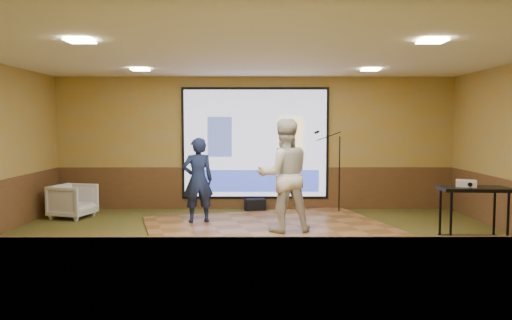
{
  "coord_description": "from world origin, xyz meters",
  "views": [
    {
      "loc": [
        -0.03,
        -7.81,
        1.94
      ],
      "look_at": [
        0.01,
        1.0,
        1.3
      ],
      "focal_mm": 35.0,
      "sensor_mm": 36.0,
      "label": 1
    }
  ],
  "objects_px": {
    "projector_screen": "(255,144)",
    "duffel_bag": "(255,205)",
    "projector": "(466,183)",
    "mic_stand": "(337,190)",
    "dance_floor": "(270,228)",
    "av_table": "(473,207)",
    "banquet_chair": "(73,201)",
    "player_right": "(284,175)",
    "player_left": "(198,180)"
  },
  "relations": [
    {
      "from": "dance_floor",
      "to": "mic_stand",
      "type": "relative_size",
      "value": 2.45
    },
    {
      "from": "projector_screen",
      "to": "projector",
      "type": "distance_m",
      "value": 5.06
    },
    {
      "from": "player_left",
      "to": "player_right",
      "type": "bearing_deg",
      "value": 136.32
    },
    {
      "from": "projector_screen",
      "to": "projector",
      "type": "xyz_separation_m",
      "value": [
        3.09,
        -3.99,
        -0.41
      ]
    },
    {
      "from": "projector",
      "to": "banquet_chair",
      "type": "bearing_deg",
      "value": 178.98
    },
    {
      "from": "player_right",
      "to": "projector",
      "type": "xyz_separation_m",
      "value": [
        2.58,
        -1.51,
        0.04
      ]
    },
    {
      "from": "banquet_chair",
      "to": "player_right",
      "type": "bearing_deg",
      "value": -92.63
    },
    {
      "from": "player_right",
      "to": "banquet_chair",
      "type": "xyz_separation_m",
      "value": [
        -4.27,
        1.43,
        -0.68
      ]
    },
    {
      "from": "projector",
      "to": "duffel_bag",
      "type": "height_order",
      "value": "projector"
    },
    {
      "from": "player_right",
      "to": "duffel_bag",
      "type": "distance_m",
      "value": 2.47
    },
    {
      "from": "player_right",
      "to": "banquet_chair",
      "type": "relative_size",
      "value": 2.6
    },
    {
      "from": "dance_floor",
      "to": "av_table",
      "type": "bearing_deg",
      "value": -33.59
    },
    {
      "from": "player_left",
      "to": "banquet_chair",
      "type": "xyz_separation_m",
      "value": [
        -2.65,
        0.6,
        -0.5
      ]
    },
    {
      "from": "dance_floor",
      "to": "player_right",
      "type": "bearing_deg",
      "value": -57.44
    },
    {
      "from": "player_left",
      "to": "player_right",
      "type": "distance_m",
      "value": 1.83
    },
    {
      "from": "player_left",
      "to": "mic_stand",
      "type": "bearing_deg",
      "value": -174.14
    },
    {
      "from": "mic_stand",
      "to": "banquet_chair",
      "type": "distance_m",
      "value": 5.58
    },
    {
      "from": "mic_stand",
      "to": "duffel_bag",
      "type": "relative_size",
      "value": 4.19
    },
    {
      "from": "player_right",
      "to": "projector",
      "type": "height_order",
      "value": "player_right"
    },
    {
      "from": "projector",
      "to": "dance_floor",
      "type": "bearing_deg",
      "value": 168.43
    },
    {
      "from": "banquet_chair",
      "to": "duffel_bag",
      "type": "height_order",
      "value": "banquet_chair"
    },
    {
      "from": "av_table",
      "to": "player_left",
      "type": "bearing_deg",
      "value": 150.85
    },
    {
      "from": "duffel_bag",
      "to": "projector",
      "type": "bearing_deg",
      "value": -50.55
    },
    {
      "from": "projector_screen",
      "to": "duffel_bag",
      "type": "height_order",
      "value": "projector_screen"
    },
    {
      "from": "player_left",
      "to": "player_right",
      "type": "height_order",
      "value": "player_right"
    },
    {
      "from": "dance_floor",
      "to": "duffel_bag",
      "type": "xyz_separation_m",
      "value": [
        -0.27,
        1.86,
        0.12
      ]
    },
    {
      "from": "projector_screen",
      "to": "mic_stand",
      "type": "bearing_deg",
      "value": -14.32
    },
    {
      "from": "banquet_chair",
      "to": "dance_floor",
      "type": "bearing_deg",
      "value": -88.76
    },
    {
      "from": "duffel_bag",
      "to": "dance_floor",
      "type": "bearing_deg",
      "value": -81.9
    },
    {
      "from": "player_left",
      "to": "banquet_chair",
      "type": "relative_size",
      "value": 2.14
    },
    {
      "from": "projector",
      "to": "mic_stand",
      "type": "distance_m",
      "value": 3.81
    },
    {
      "from": "mic_stand",
      "to": "banquet_chair",
      "type": "height_order",
      "value": "mic_stand"
    },
    {
      "from": "dance_floor",
      "to": "projector",
      "type": "bearing_deg",
      "value": -33.8
    },
    {
      "from": "dance_floor",
      "to": "projector",
      "type": "xyz_separation_m",
      "value": [
        2.82,
        -1.89,
        1.05
      ]
    },
    {
      "from": "mic_stand",
      "to": "duffel_bag",
      "type": "bearing_deg",
      "value": 173.96
    },
    {
      "from": "projector_screen",
      "to": "banquet_chair",
      "type": "bearing_deg",
      "value": -164.53
    },
    {
      "from": "player_left",
      "to": "player_right",
      "type": "xyz_separation_m",
      "value": [
        1.62,
        -0.84,
        0.18
      ]
    },
    {
      "from": "projector",
      "to": "player_left",
      "type": "bearing_deg",
      "value": 173.04
    },
    {
      "from": "projector",
      "to": "mic_stand",
      "type": "bearing_deg",
      "value": 132.58
    },
    {
      "from": "dance_floor",
      "to": "av_table",
      "type": "xyz_separation_m",
      "value": [
        2.92,
        -1.94,
        0.71
      ]
    },
    {
      "from": "player_right",
      "to": "av_table",
      "type": "height_order",
      "value": "player_right"
    },
    {
      "from": "projector_screen",
      "to": "projector",
      "type": "bearing_deg",
      "value": -52.26
    },
    {
      "from": "av_table",
      "to": "projector",
      "type": "distance_m",
      "value": 0.36
    },
    {
      "from": "projector",
      "to": "duffel_bag",
      "type": "relative_size",
      "value": 0.66
    },
    {
      "from": "av_table",
      "to": "mic_stand",
      "type": "xyz_separation_m",
      "value": [
        -1.41,
        3.58,
        -0.23
      ]
    },
    {
      "from": "dance_floor",
      "to": "banquet_chair",
      "type": "xyz_separation_m",
      "value": [
        -4.03,
        1.05,
        0.33
      ]
    },
    {
      "from": "av_table",
      "to": "mic_stand",
      "type": "bearing_deg",
      "value": 111.44
    },
    {
      "from": "av_table",
      "to": "projector",
      "type": "bearing_deg",
      "value": 153.15
    },
    {
      "from": "player_left",
      "to": "duffel_bag",
      "type": "bearing_deg",
      "value": -144.79
    },
    {
      "from": "mic_stand",
      "to": "duffel_bag",
      "type": "distance_m",
      "value": 1.83
    }
  ]
}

